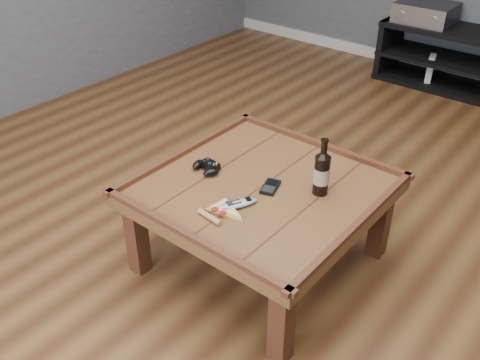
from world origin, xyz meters
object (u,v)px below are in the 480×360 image
Objects in this scene: pizza_slice at (223,210)px; game_controller at (207,167)px; smartphone at (270,187)px; av_receiver at (426,12)px; remote_control at (237,204)px; beer_bottle at (322,172)px; media_console at (466,62)px; game_console at (430,72)px; coffee_table at (262,197)px.

game_controller is at bearing 150.06° from pizza_slice.
av_receiver is (-0.44, 2.74, 0.12)m from smartphone.
pizza_slice is at bearing -83.64° from av_receiver.
pizza_slice is at bearing -79.33° from remote_control.
pizza_slice is at bearing -122.26° from beer_bottle.
remote_control is at bearing -89.76° from media_console.
beer_bottle is at bearing 26.99° from game_controller.
smartphone is at bearing -99.83° from game_console.
remote_control is at bearing -115.63° from smartphone.
media_console is 7.28× the size of remote_control.
remote_control is at bearing -86.40° from coffee_table.
remote_control is at bearing -100.80° from game_console.
game_controller is 2.81m from av_receiver.
remote_control is at bearing -83.03° from av_receiver.
game_controller is at bearing 174.20° from smartphone.
game_console is (-0.30, 2.70, -0.34)m from smartphone.
media_console is at bearing -0.23° from av_receiver.
beer_bottle is (0.23, 0.12, 0.17)m from coffee_table.
game_controller is 2.79m from game_console.
smartphone is 0.70× the size of remote_control.
beer_bottle is at bearing 64.22° from pizza_slice.
game_console is at bearing 124.13° from remote_control.
coffee_table is 7.60× the size of smartphone.
remote_control is (0.01, -0.20, 0.07)m from coffee_table.
av_receiver is at bearing 98.34° from coffee_table.
game_console is (-0.27, 2.90, -0.35)m from remote_control.
av_receiver is at bearing 103.90° from pizza_slice.
av_receiver is (-0.64, 2.62, 0.02)m from beer_bottle.
coffee_table is 4.17× the size of pizza_slice.
media_console is 0.52m from av_receiver.
remote_control is (0.30, -0.13, -0.01)m from game_controller.
remote_control is at bearing 78.36° from pizza_slice.
pizza_slice is at bearing -118.39° from smartphone.
media_console is 2.96m from remote_control.
game_controller is 0.66× the size of game_console.
media_console is 2.84m from game_controller.
game_console is at bearing -170.21° from media_console.
beer_bottle is 0.47m from pizza_slice.
game_controller is at bearing -160.57° from beer_bottle.
av_receiver is at bearing 103.61° from beer_bottle.
smartphone is at bearing -81.89° from av_receiver.
coffee_table is 0.21m from remote_control.
media_console is 8.53× the size of game_controller.
remote_control reaches higher than pizza_slice.
media_console is at bearing -6.33° from game_console.
media_console is 5.64× the size of game_console.
game_console is at bearing 96.99° from game_controller.
smartphone is at bearing 10.15° from coffee_table.
media_console is 3.02m from pizza_slice.
smartphone is (0.33, 0.07, -0.01)m from game_controller.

